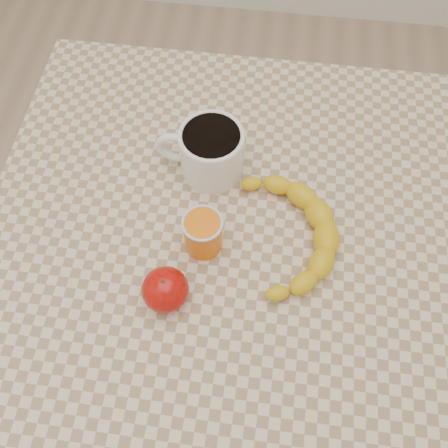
# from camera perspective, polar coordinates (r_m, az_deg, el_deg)

# --- Properties ---
(ground) EXTENTS (3.00, 3.00, 0.00)m
(ground) POSITION_cam_1_polar(r_m,az_deg,el_deg) (1.52, 0.00, -14.07)
(ground) COLOR tan
(ground) RESTS_ON ground
(table) EXTENTS (0.80, 0.80, 0.75)m
(table) POSITION_cam_1_polar(r_m,az_deg,el_deg) (0.89, 0.00, -3.26)
(table) COLOR beige
(table) RESTS_ON ground
(coffee_mug) EXTENTS (0.15, 0.11, 0.09)m
(coffee_mug) POSITION_cam_1_polar(r_m,az_deg,el_deg) (0.84, -1.62, 8.44)
(coffee_mug) COLOR white
(coffee_mug) RESTS_ON table
(orange_juice_glass) EXTENTS (0.06, 0.06, 0.07)m
(orange_juice_glass) POSITION_cam_1_polar(r_m,az_deg,el_deg) (0.77, -2.40, -1.06)
(orange_juice_glass) COLOR #E56307
(orange_juice_glass) RESTS_ON table
(apple) EXTENTS (0.09, 0.09, 0.07)m
(apple) POSITION_cam_1_polar(r_m,az_deg,el_deg) (0.74, -6.72, -7.44)
(apple) COLOR #900405
(apple) RESTS_ON table
(banana) EXTENTS (0.25, 0.31, 0.04)m
(banana) POSITION_cam_1_polar(r_m,az_deg,el_deg) (0.80, 7.52, -1.10)
(banana) COLOR gold
(banana) RESTS_ON table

